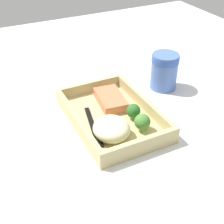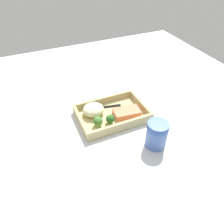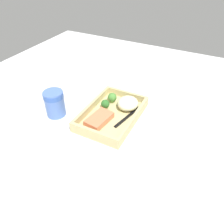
# 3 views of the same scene
# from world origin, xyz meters

# --- Properties ---
(ground_plane) EXTENTS (1.60, 1.60, 0.02)m
(ground_plane) POSITION_xyz_m (0.00, 0.00, -0.01)
(ground_plane) COLOR silver
(takeout_tray) EXTENTS (0.29, 0.19, 0.01)m
(takeout_tray) POSITION_xyz_m (0.00, 0.00, 0.01)
(takeout_tray) COLOR tan
(takeout_tray) RESTS_ON ground_plane
(tray_rim) EXTENTS (0.29, 0.19, 0.03)m
(tray_rim) POSITION_xyz_m (0.00, 0.00, 0.03)
(tray_rim) COLOR tan
(tray_rim) RESTS_ON takeout_tray
(salmon_fillet) EXTENTS (0.12, 0.08, 0.02)m
(salmon_fillet) POSITION_xyz_m (-0.06, 0.02, 0.02)
(salmon_fillet) COLOR #E3734C
(salmon_fillet) RESTS_ON takeout_tray
(mashed_potatoes) EXTENTS (0.09, 0.08, 0.05)m
(mashed_potatoes) POSITION_xyz_m (0.07, -0.04, 0.04)
(mashed_potatoes) COLOR beige
(mashed_potatoes) RESTS_ON takeout_tray
(broccoli_floret_1) EXTENTS (0.04, 0.04, 0.04)m
(broccoli_floret_1) POSITION_xyz_m (0.08, 0.04, 0.04)
(broccoli_floret_1) COLOR #7FA559
(broccoli_floret_1) RESTS_ON takeout_tray
(broccoli_floret_2) EXTENTS (0.03, 0.03, 0.04)m
(broccoli_floret_2) POSITION_xyz_m (0.03, 0.04, 0.03)
(broccoli_floret_2) COLOR #7DA450
(broccoli_floret_2) RESTS_ON takeout_tray
(fork) EXTENTS (0.16, 0.05, 0.00)m
(fork) POSITION_xyz_m (0.02, -0.06, 0.01)
(fork) COLOR black
(fork) RESTS_ON takeout_tray
(paper_cup) EXTENTS (0.08, 0.08, 0.10)m
(paper_cup) POSITION_xyz_m (-0.08, 0.21, 0.06)
(paper_cup) COLOR #4B6BB2
(paper_cup) RESTS_ON ground_plane
(receipt_slip) EXTENTS (0.12, 0.17, 0.00)m
(receipt_slip) POSITION_xyz_m (-0.23, 0.02, 0.00)
(receipt_slip) COLOR white
(receipt_slip) RESTS_ON ground_plane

